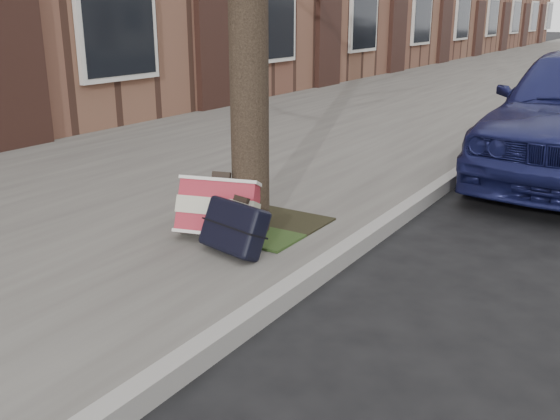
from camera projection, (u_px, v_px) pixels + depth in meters
The scene contains 5 objects.
ground at pixel (475, 395), 2.91m from camera, with size 120.00×120.00×0.00m, color black.
near_sidewalk at pixel (495, 76), 16.86m from camera, with size 5.00×70.00×0.12m, color slate.
dirt_patch at pixel (262, 224), 4.86m from camera, with size 0.85×0.85×0.01m, color black.
suitcase_red at pixel (218, 208), 4.53m from camera, with size 0.58×0.16×0.42m, color maroon.
suitcase_navy at pixel (234, 227), 4.24m from camera, with size 0.49×0.16×0.35m, color black.
Camera 1 is at (0.58, -2.61, 1.71)m, focal length 40.00 mm.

